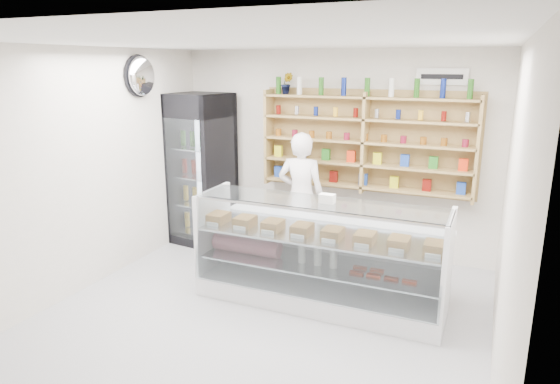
% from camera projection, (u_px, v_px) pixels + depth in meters
% --- Properties ---
extents(room, '(5.00, 5.00, 5.00)m').
position_uv_depth(room, '(252.00, 194.00, 4.76)').
color(room, '#9FA0A4').
rests_on(room, ground).
extents(display_counter, '(2.73, 0.81, 1.19)m').
position_uv_depth(display_counter, '(319.00, 274.00, 5.54)').
color(display_counter, white).
rests_on(display_counter, floor).
extents(shop_worker, '(0.67, 0.48, 1.74)m').
position_uv_depth(shop_worker, '(301.00, 197.00, 6.70)').
color(shop_worker, white).
rests_on(shop_worker, floor).
extents(drinks_cooler, '(0.88, 0.86, 2.20)m').
position_uv_depth(drinks_cooler, '(201.00, 169.00, 7.33)').
color(drinks_cooler, black).
rests_on(drinks_cooler, floor).
extents(wall_shelving, '(2.84, 0.28, 1.33)m').
position_uv_depth(wall_shelving, '(365.00, 142.00, 6.60)').
color(wall_shelving, '#A78C4F').
rests_on(wall_shelving, back_wall).
extents(potted_plant, '(0.19, 0.17, 0.29)m').
position_uv_depth(potted_plant, '(287.00, 83.00, 6.85)').
color(potted_plant, '#1E6626').
rests_on(potted_plant, wall_shelving).
extents(security_mirror, '(0.15, 0.50, 0.50)m').
position_uv_depth(security_mirror, '(142.00, 76.00, 6.41)').
color(security_mirror, silver).
rests_on(security_mirror, left_wall).
extents(wall_sign, '(0.62, 0.03, 0.20)m').
position_uv_depth(wall_sign, '(442.00, 77.00, 6.15)').
color(wall_sign, white).
rests_on(wall_sign, back_wall).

